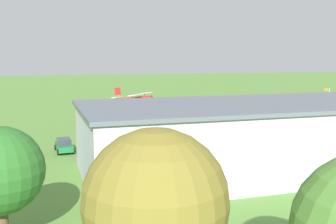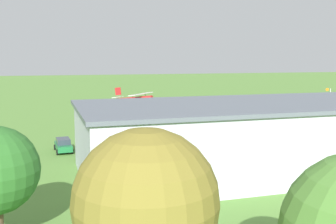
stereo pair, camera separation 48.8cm
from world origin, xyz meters
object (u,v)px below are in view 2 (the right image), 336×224
Objects in this scene: hangar at (277,134)px; tree_by_windsock at (146,202)px; person_walking_on_apron at (328,124)px; person_crossing_taxiway at (102,138)px; biplane at (135,99)px; car_green at (63,145)px; windsock at (328,91)px.

hangar is 28.70m from tree_by_windsock.
person_walking_on_apron reaches higher than person_crossing_taxiway.
car_green is (12.70, 18.79, -3.24)m from biplane.
tree_by_windsock is at bearing 45.33° from person_walking_on_apron.
hangar is 5.41× the size of biplane.
person_walking_on_apron reaches higher than car_green.
person_walking_on_apron is 0.20× the size of tree_by_windsock.
hangar is at bearing 134.61° from person_crossing_taxiway.
biplane is 54.69m from tree_by_windsock.
tree_by_windsock reaches higher than car_green.
biplane is 18.04m from person_crossing_taxiway.
biplane is 31.67m from person_walking_on_apron.
windsock is at bearing -133.81° from hangar.
biplane is at bearing -27.37° from person_walking_on_apron.
biplane is 38.61m from windsock.
tree_by_windsock is 72.64m from windsock.
hangar is at bearing -131.12° from tree_by_windsock.
hangar is at bearing 46.19° from windsock.
windsock is at bearing -126.78° from person_walking_on_apron.
biplane is at bearing -101.28° from tree_by_windsock.
biplane reaches higher than person_walking_on_apron.
tree_by_windsock reaches higher than hangar.
tree_by_windsock is at bearing 93.30° from car_green.
windsock is (-30.49, -31.79, 1.26)m from hangar.
windsock reaches higher than car_green.
person_crossing_taxiway is at bearing -149.94° from car_green.
tree_by_windsock is at bearing 78.72° from biplane.
person_walking_on_apron is at bearing -138.50° from hangar.
biplane is 1.40× the size of windsock.
hangar is 44.07m from windsock.
biplane is 22.91m from car_green.
person_crossing_taxiway is (35.76, 1.46, -0.07)m from person_walking_on_apron.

